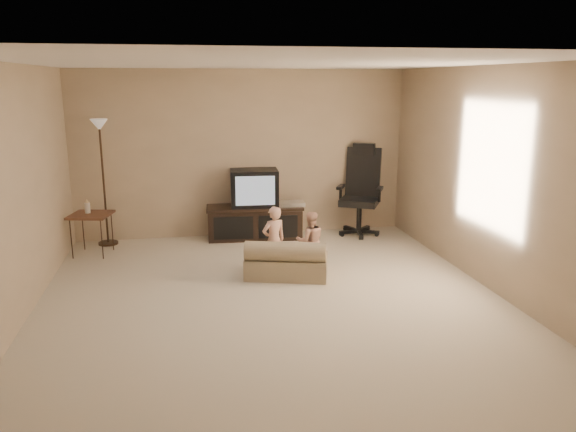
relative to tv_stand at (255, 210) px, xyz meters
name	(u,v)px	position (x,y,z in m)	size (l,w,h in m)	color
floor	(272,299)	(-0.15, -2.49, -0.43)	(5.50, 5.50, 0.00)	beige
room_shell	(271,161)	(-0.15, -2.49, 1.08)	(5.50, 5.50, 5.50)	white
tv_stand	(255,210)	(0.00, 0.00, 0.00)	(1.48, 0.63, 1.05)	black
office_chair	(360,202)	(1.64, -0.06, 0.07)	(0.87, 0.88, 1.39)	black
side_table	(90,215)	(-2.31, -0.41, 0.12)	(0.62, 0.62, 0.77)	brown
floor_lamp	(101,154)	(-2.16, 0.06, 0.89)	(0.28, 0.28, 1.81)	#312216
child_sofa	(286,262)	(0.13, -1.83, -0.24)	(1.09, 0.80, 0.48)	gray
toddler_left	(274,241)	(0.01, -1.69, -0.01)	(0.31, 0.23, 0.86)	#DBA289
toddler_right	(310,241)	(0.49, -1.59, -0.06)	(0.36, 0.20, 0.75)	#DBA289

